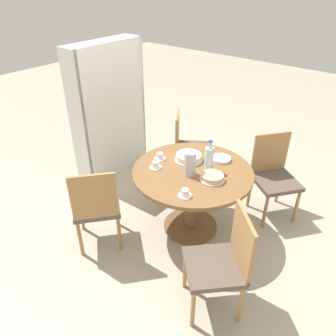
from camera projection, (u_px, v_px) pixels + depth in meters
The scene contains 15 objects.
ground_plane at pixel (190, 227), 3.45m from camera, with size 14.00×14.00×0.00m, color #B2A893.
dining_table at pixel (192, 185), 3.17m from camera, with size 1.14×1.14×0.70m.
chair_a at pixel (274, 174), 3.44m from camera, with size 0.59×0.59×0.89m.
chair_b at pixel (188, 146), 3.99m from camera, with size 0.58×0.58×0.89m.
chair_c at pixel (96, 205), 3.00m from camera, with size 0.59×0.59×0.89m.
chair_d at pixel (222, 261), 2.43m from camera, with size 0.59×0.59×0.89m.
bookshelf at pixel (109, 113), 4.04m from camera, with size 0.99×0.28×1.64m.
coffee_pot at pixel (190, 163), 2.96m from camera, with size 0.11×0.11×0.27m.
water_bottle at pixel (209, 158), 3.03m from camera, with size 0.08×0.08×0.31m.
cake_main at pixel (189, 157), 3.23m from camera, with size 0.28×0.28×0.07m.
cake_second at pixel (212, 177), 2.93m from camera, with size 0.23×0.23×0.06m.
cup_a at pixel (156, 165), 3.11m from camera, with size 0.12×0.12×0.07m.
cup_b at pixel (160, 157), 3.25m from camera, with size 0.12×0.12×0.07m.
cup_c at pixel (185, 193), 2.73m from camera, with size 0.12×0.12×0.07m.
plate_stack at pixel (221, 159), 3.24m from camera, with size 0.19×0.19×0.03m.
Camera 1 is at (-2.17, -1.47, 2.34)m, focal length 35.00 mm.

